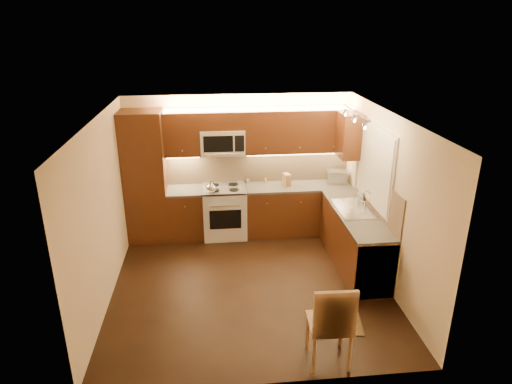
{
  "coord_description": "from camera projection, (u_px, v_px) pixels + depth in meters",
  "views": [
    {
      "loc": [
        -0.51,
        -5.77,
        3.7
      ],
      "look_at": [
        0.15,
        0.55,
        1.25
      ],
      "focal_mm": 31.54,
      "sensor_mm": 36.0,
      "label": 1
    }
  ],
  "objects": [
    {
      "name": "upper_cab_right_corner",
      "position": [
        350.0,
        135.0,
        7.54
      ],
      "size": [
        0.35,
        0.5,
        0.75
      ],
      "primitive_type": "cube",
      "color": "#3F230D",
      "rests_on": "wall_right"
    },
    {
      "name": "wall_right",
      "position": [
        387.0,
        201.0,
        6.48
      ],
      "size": [
        0.01,
        4.0,
        2.5
      ],
      "primitive_type": "cube",
      "color": "beige",
      "rests_on": "ground"
    },
    {
      "name": "base_cab_right",
      "position": [
        354.0,
        240.0,
        7.12
      ],
      "size": [
        0.6,
        2.0,
        0.86
      ],
      "primitive_type": "cube",
      "color": "#3F230D",
      "rests_on": "floor"
    },
    {
      "name": "counter_right",
      "position": [
        356.0,
        214.0,
        6.95
      ],
      "size": [
        0.6,
        2.0,
        0.04
      ],
      "primitive_type": "cube",
      "color": "#3A3834",
      "rests_on": "base_cab_right"
    },
    {
      "name": "spice_jar_d",
      "position": [
        266.0,
        181.0,
        8.2
      ],
      "size": [
        0.05,
        0.05,
        0.09
      ],
      "primitive_type": "cylinder",
      "rotation": [
        0.0,
        0.0,
        -0.34
      ],
      "color": "#A97F32",
      "rests_on": "counter_back_right"
    },
    {
      "name": "stove",
      "position": [
        225.0,
        211.0,
        8.1
      ],
      "size": [
        0.76,
        0.65,
        0.92
      ],
      "primitive_type": null,
      "color": "silver",
      "rests_on": "floor"
    },
    {
      "name": "soap_bottle",
      "position": [
        360.0,
        195.0,
        7.38
      ],
      "size": [
        0.11,
        0.12,
        0.21
      ],
      "primitive_type": "imported",
      "rotation": [
        0.0,
        0.0,
        -0.26
      ],
      "color": "silver",
      "rests_on": "counter_right"
    },
    {
      "name": "wall_back",
      "position": [
        239.0,
        164.0,
        8.14
      ],
      "size": [
        4.0,
        0.01,
        2.5
      ],
      "primitive_type": "cube",
      "color": "beige",
      "rests_on": "ground"
    },
    {
      "name": "spice_jar_b",
      "position": [
        248.0,
        181.0,
        8.21
      ],
      "size": [
        0.05,
        0.05,
        0.09
      ],
      "primitive_type": "cylinder",
      "rotation": [
        0.0,
        0.0,
        0.19
      ],
      "color": "olive",
      "rests_on": "counter_back_right"
    },
    {
      "name": "base_cab_back_left",
      "position": [
        186.0,
        214.0,
        8.06
      ],
      "size": [
        0.62,
        0.6,
        0.86
      ],
      "primitive_type": "cube",
      "color": "#3F230D",
      "rests_on": "floor"
    },
    {
      "name": "spice_jar_a",
      "position": [
        249.0,
        181.0,
        8.2
      ],
      "size": [
        0.05,
        0.05,
        0.09
      ],
      "primitive_type": "cylinder",
      "rotation": [
        0.0,
        0.0,
        0.13
      ],
      "color": "silver",
      "rests_on": "counter_back_right"
    },
    {
      "name": "rug",
      "position": [
        338.0,
        315.0,
        6.0
      ],
      "size": [
        0.69,
        0.92,
        0.01
      ],
      "primitive_type": "cube",
      "rotation": [
        0.0,
        0.0,
        -0.15
      ],
      "color": "black",
      "rests_on": "floor"
    },
    {
      "name": "microwave",
      "position": [
        223.0,
        142.0,
        7.77
      ],
      "size": [
        0.76,
        0.38,
        0.44
      ],
      "primitive_type": null,
      "color": "silver",
      "rests_on": "wall_back"
    },
    {
      "name": "base_cab_back_right",
      "position": [
        298.0,
        209.0,
        8.26
      ],
      "size": [
        1.92,
        0.6,
        0.86
      ],
      "primitive_type": "cube",
      "color": "#3F230D",
      "rests_on": "floor"
    },
    {
      "name": "faucet",
      "position": [
        365.0,
        200.0,
        7.05
      ],
      "size": [
        0.2,
        0.04,
        0.3
      ],
      "primitive_type": null,
      "color": "silver",
      "rests_on": "counter_right"
    },
    {
      "name": "wall_front",
      "position": [
        268.0,
        285.0,
        4.43
      ],
      "size": [
        4.0,
        0.01,
        2.5
      ],
      "primitive_type": "cube",
      "color": "beige",
      "rests_on": "ground"
    },
    {
      "name": "backsplash_back",
      "position": [
        259.0,
        166.0,
        8.18
      ],
      "size": [
        3.3,
        0.02,
        0.6
      ],
      "primitive_type": "cube",
      "color": "tan",
      "rests_on": "wall_back"
    },
    {
      "name": "kettle",
      "position": [
        211.0,
        187.0,
        7.68
      ],
      "size": [
        0.23,
        0.23,
        0.2
      ],
      "primitive_type": null,
      "rotation": [
        0.0,
        0.0,
        -0.4
      ],
      "color": "silver",
      "rests_on": "stove"
    },
    {
      "name": "upper_cab_back_left",
      "position": [
        182.0,
        134.0,
        7.66
      ],
      "size": [
        0.62,
        0.35,
        0.75
      ],
      "primitive_type": "cube",
      "color": "#3F230D",
      "rests_on": "wall_back"
    },
    {
      "name": "toaster_oven",
      "position": [
        337.0,
        177.0,
        8.21
      ],
      "size": [
        0.41,
        0.33,
        0.22
      ],
      "primitive_type": "cube",
      "rotation": [
        0.0,
        0.0,
        -0.17
      ],
      "color": "silver",
      "rests_on": "counter_back_right"
    },
    {
      "name": "counter_back_right",
      "position": [
        298.0,
        187.0,
        8.1
      ],
      "size": [
        1.92,
        0.6,
        0.04
      ],
      "primitive_type": "cube",
      "color": "#3A3834",
      "rests_on": "base_cab_back_right"
    },
    {
      "name": "floor",
      "position": [
        250.0,
        283.0,
        6.74
      ],
      "size": [
        4.0,
        4.0,
        0.01
      ],
      "primitive_type": "cube",
      "color": "black",
      "rests_on": "ground"
    },
    {
      "name": "track_light_bar",
      "position": [
        355.0,
        113.0,
        6.37
      ],
      "size": [
        0.04,
        1.2,
        0.03
      ],
      "primitive_type": "cube",
      "color": "silver",
      "rests_on": "ceiling"
    },
    {
      "name": "window_blinds",
      "position": [
        374.0,
        166.0,
        6.86
      ],
      "size": [
        0.02,
        1.36,
        1.16
      ],
      "primitive_type": "cube",
      "color": "silver",
      "rests_on": "wall_right"
    },
    {
      "name": "upper_cab_bridge",
      "position": [
        222.0,
        120.0,
        7.65
      ],
      "size": [
        0.76,
        0.35,
        0.31
      ],
      "primitive_type": "cube",
      "color": "#3F230D",
      "rests_on": "wall_back"
    },
    {
      "name": "knife_block",
      "position": [
        287.0,
        180.0,
        8.04
      ],
      "size": [
        0.14,
        0.18,
        0.22
      ],
      "primitive_type": "cube",
      "rotation": [
        0.0,
        0.0,
        0.25
      ],
      "color": "#956C43",
      "rests_on": "counter_back_right"
    },
    {
      "name": "upper_cab_back_right",
      "position": [
        299.0,
        131.0,
        7.86
      ],
      "size": [
        1.92,
        0.35,
        0.75
      ],
      "primitive_type": "cube",
      "color": "#3F230D",
      "rests_on": "wall_back"
    },
    {
      "name": "wall_left",
      "position": [
        103.0,
        212.0,
        6.09
      ],
      "size": [
        0.01,
        4.0,
        2.5
      ],
      "primitive_type": "cube",
      "color": "beige",
      "rests_on": "ground"
    },
    {
      "name": "spice_jar_c",
      "position": [
        248.0,
        181.0,
        8.18
      ],
      "size": [
        0.05,
        0.05,
        0.08
      ],
      "primitive_type": "cylinder",
      "rotation": [
        0.0,
        0.0,
        -0.02
      ],
      "color": "silver",
      "rests_on": "counter_back_right"
    },
    {
      "name": "backsplash_right",
      "position": [
        377.0,
        194.0,
        6.87
      ],
      "size": [
        0.02,
        2.0,
        0.6
      ],
      "primitive_type": "cube",
      "color": "tan",
      "rests_on": "wall_right"
    },
    {
      "name": "ceiling",
      "position": [
        249.0,
        118.0,
        5.84
      ],
      "size": [
        4.0,
        4.0,
        0.01
      ],
      "primitive_type": "cube",
      "color": "beige",
      "rests_on": "ground"
    },
    {
      "name": "dining_chair",
      "position": [
        329.0,
        321.0,
        5.04
      ],
      "size": [
        0.49,
        0.49,
        1.06
      ],
      "primitive_type": null,
      "rotation": [
        0.0,
        0.0,
        -0.03
      ],
      "color": "#956C43",
      "rests_on": "floor"
    },
    {
      "name": "dishwasher",
      "position": [
        369.0,
        262.0,
        6.47
      ],
      "size": [
        0.58,
        0.6,
        0.84
      ],
      "primitive_type": "cube",
      "color": "silver",
      "rests_on": "floor"
    },
    {
      "name": "pantry",
      "position": [
        145.0,
        177.0,
        7.74
      ],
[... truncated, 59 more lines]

